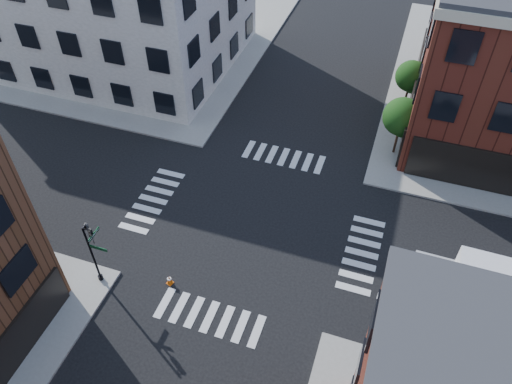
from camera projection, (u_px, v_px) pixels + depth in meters
The scene contains 7 objects.
ground at pixel (252, 225), 31.67m from camera, with size 120.00×120.00×0.00m, color black.
sidewalk_nw at pixel (125, 27), 50.55m from camera, with size 30.00×30.00×0.15m, color gray.
tree_near at pixel (403, 119), 34.41m from camera, with size 2.69×2.69×4.49m.
tree_far at pixel (412, 78), 38.64m from camera, with size 2.43×2.43×4.07m.
signal_pole at pixel (93, 248), 26.72m from camera, with size 1.29×1.24×4.60m.
box_truck at pixel (497, 299), 25.40m from camera, with size 8.63×2.77×3.88m.
traffic_cone at pixel (169, 280), 28.32m from camera, with size 0.43×0.43×0.64m.
Camera 1 is at (7.03, -19.79, 23.80)m, focal length 35.00 mm.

